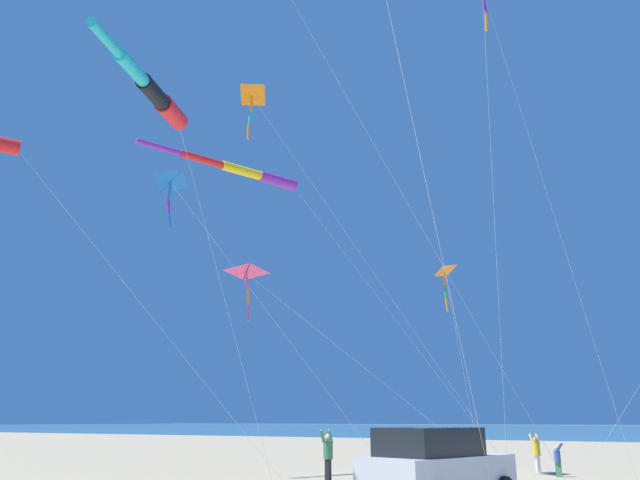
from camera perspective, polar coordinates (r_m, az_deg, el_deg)
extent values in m
plane|color=tan|center=(25.97, 11.48, -20.42)|extent=(600.00, 600.00, 0.00)
cube|color=silver|center=(16.79, 10.89, -20.33)|extent=(4.63, 2.89, 0.84)
cube|color=black|center=(16.47, 10.01, -17.80)|extent=(2.91, 2.23, 0.68)
cube|color=#232328|center=(22.77, 0.75, -20.43)|extent=(0.31, 0.19, 0.73)
cylinder|color=#3D7F51|center=(22.73, 0.74, -18.74)|extent=(0.39, 0.39, 0.61)
sphere|color=beige|center=(22.72, 0.74, -17.69)|extent=(0.23, 0.23, 0.23)
cylinder|color=#3D7F51|center=(22.53, 0.97, -17.60)|extent=(0.38, 0.15, 0.46)
cylinder|color=#3D7F51|center=(22.63, 0.22, -17.60)|extent=(0.38, 0.15, 0.46)
cube|color=silver|center=(28.12, 19.39, -18.86)|extent=(0.28, 0.24, 0.64)
cylinder|color=gold|center=(28.10, 19.28, -17.68)|extent=(0.40, 0.40, 0.53)
sphere|color=tan|center=(28.08, 19.20, -16.94)|extent=(0.20, 0.20, 0.20)
cylinder|color=gold|center=(28.16, 18.84, -16.89)|extent=(0.31, 0.24, 0.40)
cylinder|color=gold|center=(28.25, 19.36, -16.84)|extent=(0.31, 0.24, 0.40)
cube|color=#3D7F51|center=(26.18, 21.09, -19.10)|extent=(0.11, 0.20, 0.52)
cylinder|color=#335199|center=(26.15, 20.98, -18.08)|extent=(0.24, 0.24, 0.43)
sphere|color=tan|center=(26.14, 20.92, -17.44)|extent=(0.16, 0.16, 0.16)
cylinder|color=#335199|center=(26.22, 21.19, -17.34)|extent=(0.07, 0.26, 0.32)
cylinder|color=#335199|center=(26.01, 21.09, -17.37)|extent=(0.07, 0.26, 0.32)
cylinder|color=white|center=(19.52, 15.71, 2.60)|extent=(4.44, 1.69, 16.25)
cylinder|color=white|center=(21.30, -14.58, -7.68)|extent=(8.88, 4.00, 10.02)
pyramid|color=#EF4C93|center=(19.74, -6.78, -2.78)|extent=(1.29, 1.26, 0.36)
cylinder|color=black|center=(19.71, -6.77, -2.94)|extent=(0.63, 0.72, 0.36)
cylinder|color=#EF4C93|center=(19.64, -6.72, -3.79)|extent=(0.14, 0.15, 0.50)
cylinder|color=orange|center=(19.57, -6.63, -5.22)|extent=(0.14, 0.09, 0.50)
cylinder|color=#EF4C93|center=(19.47, -6.60, -6.64)|extent=(0.14, 0.15, 0.50)
cylinder|color=white|center=(20.24, 5.54, -12.72)|extent=(6.22, 6.14, 6.49)
pyramid|color=blue|center=(20.63, -13.63, 5.37)|extent=(1.14, 0.70, 0.51)
cylinder|color=black|center=(20.59, -13.56, 5.25)|extent=(0.03, 0.87, 0.57)
cylinder|color=blue|center=(20.49, -13.66, 4.43)|extent=(0.08, 0.12, 0.51)
cylinder|color=purple|center=(20.35, -13.74, 3.06)|extent=(0.14, 0.09, 0.52)
cylinder|color=blue|center=(20.21, -13.68, 1.67)|extent=(0.16, 0.16, 0.52)
cylinder|color=white|center=(21.21, -3.02, -9.02)|extent=(7.96, 3.86, 9.37)
cylinder|color=red|center=(17.34, -13.50, 11.31)|extent=(1.46, 1.04, 0.63)
cylinder|color=black|center=(16.18, -15.07, 12.98)|extent=(1.41, 0.95, 0.54)
cylinder|color=#1EB7C6|center=(15.05, -16.91, 14.90)|extent=(1.36, 0.87, 0.45)
cylinder|color=#1EB7C6|center=(13.95, -19.08, 17.09)|extent=(1.32, 0.78, 0.36)
cylinder|color=white|center=(18.90, -8.29, -7.23)|extent=(6.22, 0.95, 9.86)
cylinder|color=purple|center=(29.87, 14.94, 19.97)|extent=(0.23, 0.23, 0.78)
cylinder|color=orange|center=(29.42, 15.06, 18.76)|extent=(0.21, 0.23, 0.78)
cylinder|color=white|center=(26.96, 20.55, 2.69)|extent=(3.57, 3.26, 20.58)
cylinder|color=white|center=(18.55, 3.03, 12.11)|extent=(8.10, 8.66, 21.66)
pyramid|color=orange|center=(26.45, 11.33, -2.66)|extent=(1.39, 1.07, 0.46)
cylinder|color=black|center=(26.44, 11.40, -2.80)|extent=(0.27, 1.00, 0.47)
cylinder|color=orange|center=(26.37, 11.38, -3.52)|extent=(0.09, 0.15, 0.57)
cylinder|color=green|center=(26.26, 11.44, -4.70)|extent=(0.12, 0.16, 0.56)
cylinder|color=orange|center=(26.14, 11.60, -5.88)|extent=(0.14, 0.15, 0.56)
cylinder|color=white|center=(28.32, 13.08, -11.86)|extent=(5.09, 0.63, 7.99)
pyramid|color=orange|center=(25.40, -6.34, 13.18)|extent=(1.42, 0.96, 0.61)
cylinder|color=black|center=(25.34, -6.26, 13.07)|extent=(0.13, 1.02, 0.68)
cylinder|color=orange|center=(25.19, -6.33, 12.31)|extent=(0.15, 0.19, 0.62)
cylinder|color=#1EB7C6|center=(24.92, -6.48, 11.08)|extent=(0.18, 0.14, 0.61)
cylinder|color=orange|center=(24.63, -6.61, 9.85)|extent=(0.14, 0.12, 0.61)
cylinder|color=white|center=(24.85, 5.77, -4.21)|extent=(9.19, 6.58, 14.35)
cylinder|color=purple|center=(29.36, -3.90, 5.44)|extent=(2.04, 1.17, 0.52)
cylinder|color=yellow|center=(28.38, -7.22, 6.35)|extent=(2.01, 1.08, 0.42)
cylinder|color=red|center=(27.51, -10.77, 7.29)|extent=(1.97, 1.00, 0.33)
cylinder|color=purple|center=(26.75, -14.56, 8.26)|extent=(1.94, 0.91, 0.24)
cylinder|color=white|center=(28.93, 7.09, -7.50)|extent=(5.86, 7.58, 12.73)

